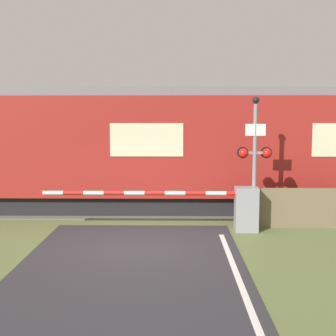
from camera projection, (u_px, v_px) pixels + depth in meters
ground_plane at (137, 246)px, 10.98m from camera, size 80.00×80.00×0.00m
track_bed at (148, 209)px, 15.26m from camera, size 36.00×3.20×0.13m
train at (149, 149)px, 15.04m from camera, size 21.41×2.73×3.87m
crossing_barrier at (229, 206)px, 12.33m from camera, size 5.78×0.44×1.18m
signal_post at (255, 155)px, 12.30m from camera, size 0.92×0.26×3.54m
roadside_fence at (307, 208)px, 12.69m from camera, size 3.13×0.06×1.10m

